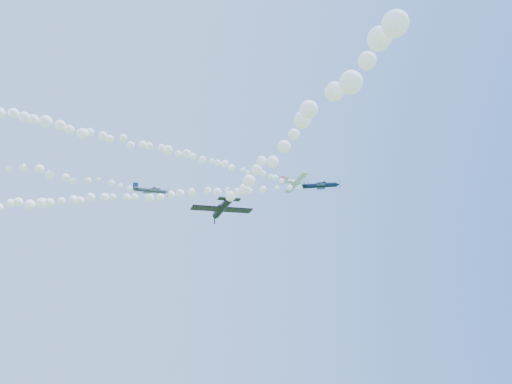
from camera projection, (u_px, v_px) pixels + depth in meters
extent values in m
cylinder|color=silver|center=(295.00, 182.00, 99.17)|extent=(5.98, 4.38, 1.50)
cone|color=silver|center=(307.00, 184.00, 101.01)|extent=(1.18, 1.16, 0.95)
cone|color=#9F1215|center=(309.00, 184.00, 101.27)|extent=(0.46, 0.44, 0.34)
cube|color=black|center=(308.00, 184.00, 101.20)|extent=(0.43, 0.67, 2.01)
cube|color=silver|center=(296.00, 183.00, 99.24)|extent=(3.59, 7.92, 2.60)
cube|color=silver|center=(285.00, 181.00, 97.67)|extent=(1.60, 2.89, 0.98)
cube|color=#9F1215|center=(284.00, 178.00, 97.94)|extent=(1.22, 0.71, 1.36)
sphere|color=black|center=(298.00, 181.00, 99.87)|extent=(1.07, 1.14, 1.04)
cylinder|color=#0B1832|center=(320.00, 185.00, 82.51)|extent=(5.73, 4.58, 0.92)
cone|color=#0B1832|center=(338.00, 184.00, 82.00)|extent=(1.12, 1.14, 0.86)
cone|color=white|center=(341.00, 184.00, 81.93)|extent=(0.44, 0.43, 0.30)
cube|color=black|center=(340.00, 184.00, 81.95)|extent=(0.29, 0.57, 2.03)
cube|color=#0B1832|center=(321.00, 186.00, 82.45)|extent=(4.64, 7.79, 1.90)
cube|color=#0B1832|center=(305.00, 186.00, 82.93)|extent=(1.95, 2.89, 0.70)
cube|color=white|center=(304.00, 183.00, 83.04)|extent=(1.09, 0.76, 1.28)
sphere|color=black|center=(324.00, 183.00, 82.44)|extent=(1.08, 1.16, 0.93)
cylinder|color=#393F53|center=(150.00, 190.00, 80.64)|extent=(5.98, 1.08, 1.32)
cone|color=#393F53|center=(166.00, 192.00, 82.16)|extent=(0.78, 0.83, 0.85)
cone|color=navy|center=(169.00, 192.00, 82.38)|extent=(0.33, 0.29, 0.30)
cube|color=black|center=(168.00, 192.00, 82.32)|extent=(0.14, 0.53, 1.86)
cube|color=#393F53|center=(151.00, 191.00, 80.74)|extent=(3.24, 7.28, 1.68)
cube|color=#393F53|center=(136.00, 189.00, 79.38)|extent=(1.45, 2.64, 0.65)
cube|color=navy|center=(135.00, 186.00, 79.43)|extent=(0.96, 0.55, 1.25)
sphere|color=black|center=(154.00, 189.00, 81.10)|extent=(0.88, 0.99, 0.89)
cylinder|color=black|center=(223.00, 208.00, 57.01)|extent=(1.98, 6.79, 1.15)
cone|color=black|center=(215.00, 216.00, 60.13)|extent=(1.01, 0.94, 0.92)
cone|color=gold|center=(214.00, 217.00, 60.56)|extent=(0.36, 0.39, 0.32)
cube|color=black|center=(214.00, 217.00, 60.45)|extent=(0.29, 0.13, 2.13)
cube|color=black|center=(222.00, 209.00, 57.20)|extent=(8.38, 2.50, 0.69)
cube|color=black|center=(229.00, 199.00, 54.44)|extent=(2.98, 1.24, 0.29)
cube|color=gold|center=(229.00, 194.00, 54.59)|extent=(0.29, 1.10, 1.38)
sphere|color=black|center=(220.00, 207.00, 57.98)|extent=(0.93, 0.90, 0.87)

